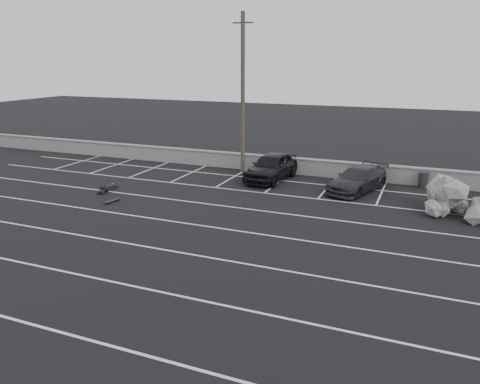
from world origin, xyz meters
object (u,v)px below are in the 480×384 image
at_px(car_right, 357,180).
at_px(person, 109,186).
at_px(car_left, 272,166).
at_px(skateboard, 112,201).
at_px(trash_bin, 423,180).
at_px(riprap_pile, 478,204).
at_px(utility_pole, 243,94).

height_order(car_right, person, car_right).
relative_size(car_left, skateboard, 5.41).
bearing_deg(car_left, car_right, -0.55).
relative_size(trash_bin, riprap_pile, 0.16).
bearing_deg(trash_bin, utility_pole, -177.93).
distance_m(car_right, skateboard, 13.35).
height_order(riprap_pile, skateboard, riprap_pile).
bearing_deg(skateboard, car_right, 39.40).
relative_size(car_left, riprap_pile, 0.91).
relative_size(car_right, skateboard, 5.10).
bearing_deg(utility_pole, car_left, -27.03).
distance_m(car_right, trash_bin, 4.09).
bearing_deg(car_left, skateboard, -122.69).
xyz_separation_m(person, skateboard, (1.71, -2.00, -0.14)).
xyz_separation_m(trash_bin, riprap_pile, (2.52, -4.37, 0.13)).
bearing_deg(car_right, person, -139.60).
height_order(car_left, person, car_left).
relative_size(utility_pole, skateboard, 11.00).
relative_size(utility_pole, person, 4.26).
xyz_separation_m(car_left, skateboard, (-6.12, -7.59, -0.75)).
distance_m(car_left, skateboard, 9.78).
bearing_deg(car_right, riprap_pile, -0.12).
relative_size(car_left, trash_bin, 5.53).
bearing_deg(trash_bin, riprap_pile, -59.96).
relative_size(car_left, person, 2.09).
distance_m(car_left, riprap_pile, 11.51).
bearing_deg(person, car_right, 8.10).
bearing_deg(trash_bin, car_left, -169.37).
bearing_deg(riprap_pile, skateboard, -164.33).
relative_size(riprap_pile, skateboard, 5.93).
xyz_separation_m(car_right, person, (-13.07, -4.98, -0.45)).
relative_size(car_right, person, 1.97).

